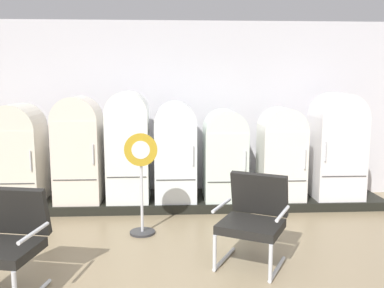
{
  "coord_description": "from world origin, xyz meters",
  "views": [
    {
      "loc": [
        -0.15,
        -3.3,
        1.93
      ],
      "look_at": [
        0.17,
        2.75,
        1.0
      ],
      "focal_mm": 39.41,
      "sensor_mm": 36.0,
      "label": 1
    }
  ],
  "objects": [
    {
      "name": "refrigerator_1",
      "position": [
        -1.5,
        2.89,
        0.96
      ],
      "size": [
        0.66,
        0.63,
        1.56
      ],
      "color": "silver",
      "rests_on": "display_plinth"
    },
    {
      "name": "refrigerator_5",
      "position": [
        1.53,
        2.89,
        0.86
      ],
      "size": [
        0.65,
        0.62,
        1.39
      ],
      "color": "white",
      "rests_on": "display_plinth"
    },
    {
      "name": "armchair_right",
      "position": [
        0.72,
        0.92,
        0.52
      ],
      "size": [
        0.86,
        0.88,
        0.94
      ],
      "color": "silver",
      "rests_on": "ground"
    },
    {
      "name": "refrigerator_2",
      "position": [
        -0.77,
        2.9,
        1.0
      ],
      "size": [
        0.61,
        0.64,
        1.63
      ],
      "color": "white",
      "rests_on": "display_plinth"
    },
    {
      "name": "refrigerator_6",
      "position": [
        2.39,
        2.93,
        0.98
      ],
      "size": [
        0.72,
        0.7,
        1.6
      ],
      "color": "white",
      "rests_on": "display_plinth"
    },
    {
      "name": "refrigerator_3",
      "position": [
        -0.07,
        2.93,
        0.92
      ],
      "size": [
        0.61,
        0.71,
        1.48
      ],
      "color": "white",
      "rests_on": "display_plinth"
    },
    {
      "name": "sign_stand",
      "position": [
        -0.51,
        1.81,
        0.58
      ],
      "size": [
        0.41,
        0.32,
        1.29
      ],
      "color": "#2D2D30",
      "rests_on": "ground"
    },
    {
      "name": "armchair_left",
      "position": [
        -1.64,
        0.43,
        0.52
      ],
      "size": [
        0.77,
        0.78,
        0.94
      ],
      "color": "silver",
      "rests_on": "ground"
    },
    {
      "name": "refrigerator_0",
      "position": [
        -2.4,
        2.94,
        0.89
      ],
      "size": [
        0.71,
        0.72,
        1.45
      ],
      "color": "silver",
      "rests_on": "display_plinth"
    },
    {
      "name": "display_plinth",
      "position": [
        0.0,
        3.02,
        0.07
      ],
      "size": [
        6.2,
        0.95,
        0.13
      ],
      "primitive_type": "cube",
      "color": "black",
      "rests_on": "ground"
    },
    {
      "name": "refrigerator_4",
      "position": [
        0.67,
        2.93,
        0.85
      ],
      "size": [
        0.63,
        0.7,
        1.36
      ],
      "color": "silver",
      "rests_on": "display_plinth"
    },
    {
      "name": "back_wall",
      "position": [
        0.0,
        3.66,
        1.45
      ],
      "size": [
        11.76,
        0.12,
        2.86
      ],
      "color": "silver",
      "rests_on": "ground"
    }
  ]
}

